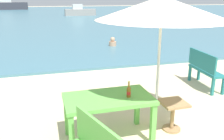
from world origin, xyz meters
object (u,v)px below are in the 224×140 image
at_px(side_table_wood, 173,112).
at_px(boat_sailboat, 80,11).
at_px(bench_teal_center, 204,67).
at_px(boat_barge, 9,5).
at_px(patio_umbrella, 162,8).
at_px(swimmer_person, 113,42).
at_px(beer_bottle_amber, 129,92).
at_px(picnic_table_green, 108,103).

bearing_deg(side_table_wood, boat_sailboat, 84.83).
distance_m(bench_teal_center, boat_barge, 42.35).
height_order(side_table_wood, boat_sailboat, boat_sailboat).
height_order(patio_umbrella, side_table_wood, patio_umbrella).
height_order(boat_barge, boat_sailboat, boat_barge).
height_order(side_table_wood, swimmer_person, side_table_wood).
relative_size(side_table_wood, bench_teal_center, 0.44).
relative_size(beer_bottle_amber, bench_teal_center, 0.22).
height_order(beer_bottle_amber, side_table_wood, beer_bottle_amber).
height_order(patio_umbrella, bench_teal_center, patio_umbrella).
height_order(picnic_table_green, boat_barge, boat_barge).
distance_m(bench_teal_center, swimmer_person, 5.68).
xyz_separation_m(patio_umbrella, side_table_wood, (0.28, -0.10, -1.76)).
bearing_deg(side_table_wood, patio_umbrella, 160.39).
height_order(patio_umbrella, boat_barge, patio_umbrella).
xyz_separation_m(bench_teal_center, boat_sailboat, (0.53, 24.49, 0.01)).
distance_m(picnic_table_green, bench_teal_center, 3.43).
height_order(picnic_table_green, bench_teal_center, bench_teal_center).
distance_m(picnic_table_green, side_table_wood, 1.20).
xyz_separation_m(beer_bottle_amber, patio_umbrella, (0.57, 0.16, 1.26)).
bearing_deg(bench_teal_center, beer_bottle_amber, -147.17).
relative_size(picnic_table_green, boat_barge, 0.24).
distance_m(picnic_table_green, swimmer_person, 7.58).
bearing_deg(patio_umbrella, swimmer_person, 79.87).
distance_m(beer_bottle_amber, side_table_wood, 0.99).
bearing_deg(boat_barge, patio_umbrella, -80.65).
relative_size(patio_umbrella, bench_teal_center, 1.88).
bearing_deg(boat_barge, side_table_wood, -80.30).
bearing_deg(bench_teal_center, picnic_table_green, -151.25).
bearing_deg(swimmer_person, boat_barge, 103.16).
bearing_deg(swimmer_person, side_table_wood, -97.85).
relative_size(patio_umbrella, side_table_wood, 4.26).
bearing_deg(boat_sailboat, beer_bottle_amber, -97.01).
relative_size(patio_umbrella, swimmer_person, 5.61).
relative_size(patio_umbrella, boat_sailboat, 0.63).
distance_m(patio_umbrella, boat_sailboat, 26.24).
xyz_separation_m(bench_teal_center, swimmer_person, (-0.84, 5.61, -0.30)).
height_order(beer_bottle_amber, patio_umbrella, patio_umbrella).
xyz_separation_m(swimmer_person, boat_barge, (-8.35, 35.73, 0.62)).
height_order(bench_teal_center, boat_barge, boat_barge).
distance_m(patio_umbrella, swimmer_person, 7.53).
bearing_deg(patio_umbrella, boat_barge, 99.35).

